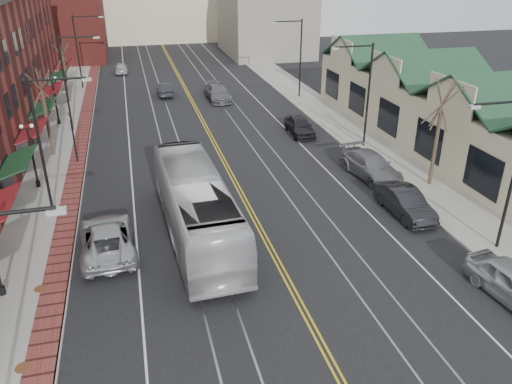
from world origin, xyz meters
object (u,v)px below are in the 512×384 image
parked_suv (107,238)px  parked_car_c (371,166)px  transit_bus (196,205)px  parked_car_d (300,126)px  parked_car_b (405,202)px

parked_suv → parked_car_c: 18.40m
transit_bus → parked_car_d: bearing=-128.8°
parked_car_c → parked_car_d: size_ratio=1.25×
transit_bus → parked_car_c: transit_bus is taller
parked_car_c → parked_car_d: (-1.80, 9.86, -0.05)m
transit_bus → parked_car_c: bearing=-160.9°
transit_bus → parked_car_b: (12.23, -0.65, -1.02)m
transit_bus → parked_car_c: (12.79, 5.00, -0.98)m
parked_car_b → parked_car_c: 5.68m
parked_suv → transit_bus: bearing=-176.9°
parked_car_d → parked_car_c: bearing=-77.4°
transit_bus → parked_car_b: 12.29m
transit_bus → parked_car_d: transit_bus is taller
transit_bus → parked_car_d: size_ratio=2.84×
parked_suv → parked_car_b: bearing=175.9°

